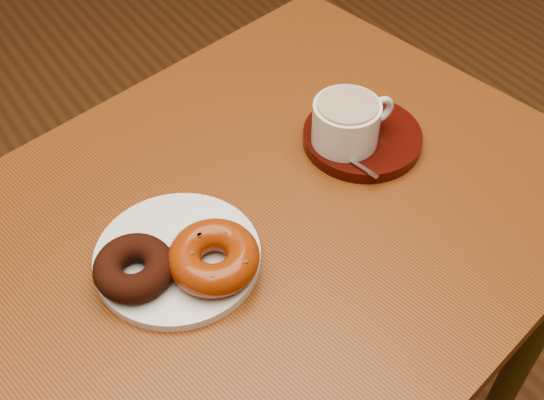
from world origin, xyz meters
TOP-DOWN VIEW (x-y plane):
  - cafe_table at (0.16, -0.09)m, footprint 0.98×0.80m
  - donut_plate at (0.04, -0.10)m, footprint 0.22×0.22m
  - donut_cinnamon at (-0.02, -0.10)m, footprint 0.12×0.12m
  - donut_caramel at (0.06, -0.14)m, footprint 0.11×0.11m
  - saucer at (0.36, -0.06)m, footprint 0.18×0.18m
  - coffee_cup at (0.33, -0.06)m, footprint 0.12×0.09m
  - teaspoon at (0.30, -0.07)m, footprint 0.03×0.09m

SIDE VIEW (x-z plane):
  - cafe_table at x=0.16m, z-range 0.28..1.11m
  - donut_plate at x=0.04m, z-range 0.83..0.84m
  - saucer at x=0.36m, z-range 0.83..0.85m
  - teaspoon at x=0.30m, z-range 0.85..0.85m
  - donut_cinnamon at x=-0.02m, z-range 0.84..0.88m
  - donut_caramel at x=0.06m, z-range 0.84..0.88m
  - coffee_cup at x=0.33m, z-range 0.85..0.91m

